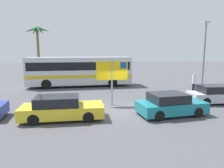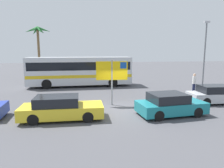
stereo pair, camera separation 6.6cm
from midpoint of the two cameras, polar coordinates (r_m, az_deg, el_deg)
ground at (r=13.14m, az=2.69°, el=-7.47°), size 120.00×120.00×0.00m
bus_front_coach at (r=22.23m, az=-8.94°, el=3.95°), size 11.00×2.69×3.17m
ferry_sign at (r=14.02m, az=0.30°, el=3.29°), size 2.20×0.27×3.20m
car_yellow at (r=11.66m, az=-14.13°, el=-6.65°), size 4.58×1.88×1.32m
car_silver at (r=16.69m, az=27.68°, el=-2.69°), size 4.25×1.97×1.32m
car_teal at (r=12.57m, az=16.28°, el=-5.60°), size 4.11×2.18×1.32m
pedestrian_by_bus at (r=19.77m, az=22.37°, el=0.65°), size 0.32×0.32×1.80m
lamp_post_left_side at (r=20.89m, az=24.88°, el=7.85°), size 0.56×0.20×6.53m
palm_tree_seaside at (r=29.10m, az=-20.22°, el=12.46°), size 3.32×3.21×7.07m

